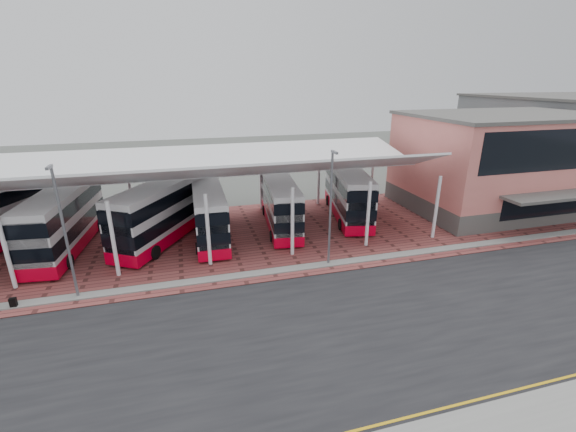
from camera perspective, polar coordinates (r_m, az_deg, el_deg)
name	(u,v)px	position (r m, az deg, el deg)	size (l,w,h in m)	color
ground	(336,320)	(21.79, 7.12, -15.04)	(140.00, 140.00, 0.00)	#4B4E49
road	(343,331)	(21.05, 8.20, -16.48)	(120.00, 14.00, 0.02)	black
forecourt	(300,230)	(33.20, 1.79, -2.08)	(72.00, 16.00, 0.06)	brown
north_kerb	(302,268)	(26.74, 2.03, -7.67)	(120.00, 0.80, 0.14)	slate
yellow_line_near	(407,425)	(17.15, 17.18, -27.48)	(120.00, 0.12, 0.01)	gold
yellow_line_far	(402,419)	(17.31, 16.59, -26.83)	(120.00, 0.12, 0.01)	gold
canopy	(199,167)	(31.05, -12.98, 7.02)	(37.00, 11.63, 7.07)	white
terminal	(502,161)	(43.54, 29.10, 7.08)	(18.40, 14.40, 9.25)	#514F4C
lamp_west	(64,230)	(24.96, -30.24, -1.80)	(0.16, 0.90, 8.07)	slate
lamp_east	(331,206)	(25.77, 6.34, 1.50)	(0.16, 0.90, 8.07)	slate
bus_1	(64,221)	(33.28, -30.28, -0.60)	(3.74, 11.32, 4.58)	silver
bus_2	(164,211)	(32.15, -17.85, 0.66)	(8.06, 11.06, 4.67)	silver
bus_3	(209,213)	(31.70, -11.64, 0.48)	(2.68, 10.16, 4.17)	silver
bus_4	(280,204)	(33.22, -1.13, 1.77)	(3.49, 10.27, 4.15)	silver
bus_5	(348,193)	(36.17, 8.85, 3.34)	(4.78, 11.20, 4.50)	silver
suitcase	(13,303)	(27.29, -35.58, -10.41)	(0.35, 0.25, 0.60)	black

